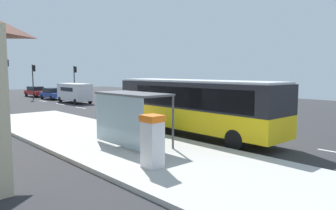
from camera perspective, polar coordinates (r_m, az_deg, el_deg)
name	(u,v)px	position (r m, az deg, el deg)	size (l,w,h in m)	color
ground_plane	(104,113)	(29.41, -11.39, -1.37)	(56.00, 92.00, 0.04)	#2D2D30
sidewalk_platform	(119,145)	(16.01, -8.73, -7.02)	(6.20, 30.00, 0.18)	beige
lane_stripe_seg_1	(248,137)	(18.64, 14.09, -5.56)	(0.16, 2.20, 0.01)	silver
lane_stripe_seg_2	(185,126)	(21.73, 3.00, -3.75)	(0.16, 2.20, 0.01)	silver
lane_stripe_seg_3	(140,118)	(25.44, -5.06, -2.34)	(0.16, 2.20, 0.01)	silver
lane_stripe_seg_4	(107,112)	(29.53, -10.98, -1.28)	(0.16, 2.20, 0.01)	silver
lane_stripe_seg_5	(81,108)	(33.87, -15.41, -0.47)	(0.16, 2.20, 0.01)	silver
lane_stripe_seg_6	(60,104)	(38.37, -18.82, 0.16)	(0.16, 2.20, 0.01)	silver
lane_stripe_seg_7	(43,101)	(42.98, -21.51, 0.65)	(0.16, 2.20, 0.01)	silver
bus	(194,104)	(18.26, 4.68, 0.20)	(2.69, 11.05, 3.21)	yellow
white_van	(75,92)	(39.28, -16.41, 2.32)	(2.07, 5.22, 2.30)	silver
sedan_near	(52,93)	(45.51, -20.04, 1.97)	(1.90, 4.43, 1.52)	navy
sedan_far	(36,91)	(51.12, -22.64, 2.27)	(2.03, 4.49, 1.52)	#A51919
ticket_machine	(152,141)	(11.63, -2.81, -6.44)	(0.66, 0.76, 1.94)	silver
recycling_bin_green	(155,128)	(17.07, -2.29, -4.21)	(0.52, 0.52, 0.95)	green
recycling_bin_blue	(147,127)	(17.60, -3.76, -3.91)	(0.52, 0.52, 0.95)	blue
recycling_bin_orange	(139,125)	(18.14, -5.15, -3.63)	(0.52, 0.52, 0.95)	orange
recycling_bin_red	(132,124)	(18.70, -6.45, -3.35)	(0.52, 0.52, 0.95)	red
traffic_light_near_side	(75,77)	(46.53, -16.37, 4.91)	(0.49, 0.28, 4.51)	#2D2D2D
traffic_light_far_side	(7,73)	(44.19, -26.95, 5.07)	(0.49, 0.28, 5.26)	#2D2D2D
traffic_light_median	(34,76)	(46.02, -22.98, 4.79)	(0.49, 0.28, 4.65)	#2D2D2D
bus_shelter	(127,105)	(15.06, -7.30, -0.08)	(1.80, 4.00, 2.50)	#4C4C51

